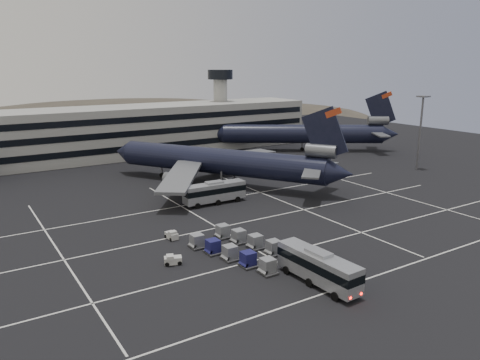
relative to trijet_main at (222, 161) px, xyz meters
The scene contains 12 objects.
ground 29.42m from the trijet_main, 107.16° to the right, with size 260.00×260.00×0.00m, color black.
lane_markings 28.47m from the trijet_main, 105.74° to the right, with size 90.00×55.62×0.01m.
terminal 45.00m from the trijet_main, 104.80° to the left, with size 125.00×26.00×24.00m.
hills 143.70m from the trijet_main, 86.20° to the left, with size 352.00×180.00×44.00m.
lightpole_right 51.48m from the trijet_main, 14.36° to the right, with size 2.40×2.40×18.28m.
trijet_main is the anchor object (origin of this frame).
trijet_far 47.63m from the trijet_main, 27.68° to the left, with size 51.01×37.52×18.08m.
bus_near 49.52m from the trijet_main, 106.70° to the right, with size 3.48×12.14×4.24m.
bus_far 14.48m from the trijet_main, 125.89° to the right, with size 12.29×3.36×4.32m.
tug_a 33.79m from the trijet_main, 133.31° to the right, with size 1.50×2.31×1.41m.
tug_b 42.47m from the trijet_main, 128.92° to the right, with size 2.57×2.05×1.45m.
uld_cluster 38.90m from the trijet_main, 115.82° to the right, with size 11.44×16.84×2.00m.
Camera 1 is at (-41.25, -58.45, 25.82)m, focal length 35.00 mm.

